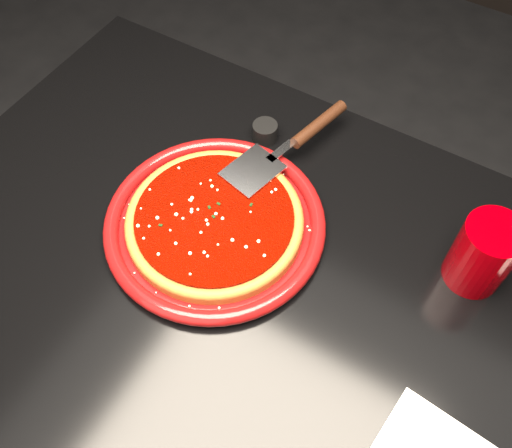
{
  "coord_description": "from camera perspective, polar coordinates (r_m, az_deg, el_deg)",
  "views": [
    {
      "loc": [
        0.21,
        -0.36,
        1.53
      ],
      "look_at": [
        -0.05,
        0.07,
        0.77
      ],
      "focal_mm": 40.0,
      "sensor_mm": 36.0,
      "label": 1
    }
  ],
  "objects": [
    {
      "name": "pizza_sauce",
      "position": [
        0.92,
        -4.19,
        0.61
      ],
      "size": [
        0.26,
        0.26,
        0.01
      ],
      "primitive_type": "cylinder",
      "rotation": [
        0.0,
        0.0,
        0.03
      ],
      "color": "#740800",
      "rests_on": "plate"
    },
    {
      "name": "pizza_server",
      "position": [
        0.99,
        3.3,
        7.87
      ],
      "size": [
        0.16,
        0.33,
        0.02
      ],
      "primitive_type": null,
      "rotation": [
        0.0,
        0.0,
        -0.23
      ],
      "color": "silver",
      "rests_on": "plate"
    },
    {
      "name": "parmesan_dusting",
      "position": [
        0.91,
        -4.22,
        0.87
      ],
      "size": [
        0.25,
        0.25,
        0.01
      ],
      "primitive_type": null,
      "color": "beige",
      "rests_on": "plate"
    },
    {
      "name": "cup",
      "position": [
        0.9,
        21.76,
        -2.8
      ],
      "size": [
        0.09,
        0.09,
        0.12
      ],
      "primitive_type": "cylinder",
      "rotation": [
        0.0,
        0.0,
        0.05
      ],
      "color": "#920005",
      "rests_on": "table"
    },
    {
      "name": "ramekin",
      "position": [
        1.05,
        0.91,
        9.2
      ],
      "size": [
        0.06,
        0.06,
        0.03
      ],
      "primitive_type": "cylinder",
      "rotation": [
        0.0,
        0.0,
        -0.26
      ],
      "color": "black",
      "rests_on": "table"
    },
    {
      "name": "plate",
      "position": [
        0.93,
        -4.13,
        0.04
      ],
      "size": [
        0.37,
        0.37,
        0.03
      ],
      "primitive_type": "cylinder",
      "rotation": [
        0.0,
        0.0,
        0.03
      ],
      "color": "maroon",
      "rests_on": "table"
    },
    {
      "name": "basil_flecks",
      "position": [
        0.91,
        -4.21,
        0.83
      ],
      "size": [
        0.23,
        0.23,
        0.0
      ],
      "primitive_type": null,
      "color": "black",
      "rests_on": "plate"
    },
    {
      "name": "floor",
      "position": [
        1.6,
        0.19,
        -18.44
      ],
      "size": [
        4.0,
        4.0,
        0.01
      ],
      "primitive_type": "cube",
      "color": "black",
      "rests_on": "ground"
    },
    {
      "name": "pizza_crust_rim",
      "position": [
        0.92,
        -4.17,
        0.43
      ],
      "size": [
        0.3,
        0.3,
        0.02
      ],
      "primitive_type": "torus",
      "rotation": [
        0.0,
        0.0,
        0.03
      ],
      "color": "brown",
      "rests_on": "plate"
    },
    {
      "name": "pizza_crust",
      "position": [
        0.93,
        -4.14,
        0.18
      ],
      "size": [
        0.3,
        0.3,
        0.01
      ],
      "primitive_type": "cylinder",
      "rotation": [
        0.0,
        0.0,
        0.03
      ],
      "color": "brown",
      "rests_on": "plate"
    },
    {
      "name": "table",
      "position": [
        1.23,
        0.24,
        -13.8
      ],
      "size": [
        1.2,
        0.8,
        0.75
      ],
      "primitive_type": "cube",
      "color": "black",
      "rests_on": "floor"
    }
  ]
}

